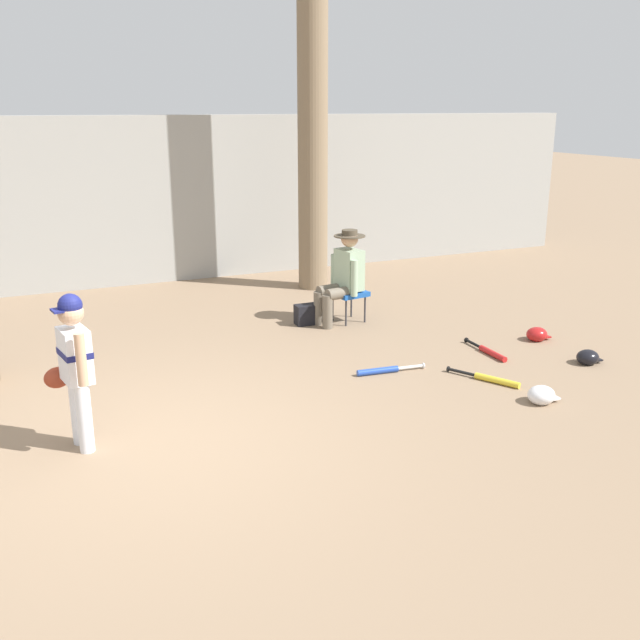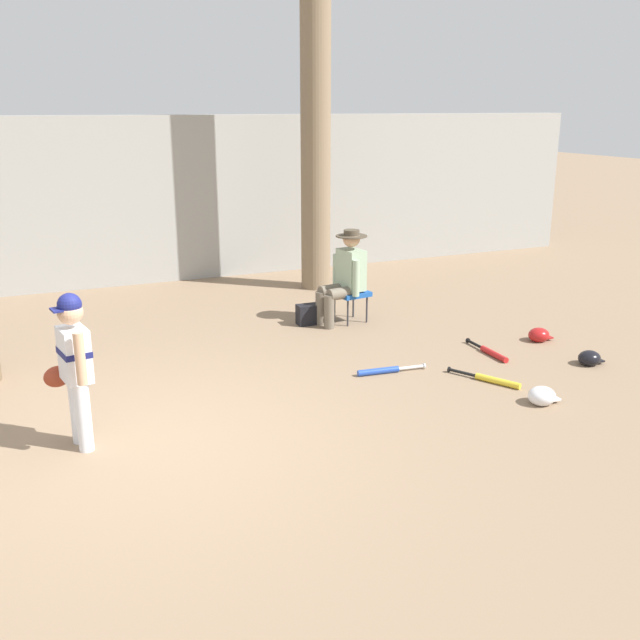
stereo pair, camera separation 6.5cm
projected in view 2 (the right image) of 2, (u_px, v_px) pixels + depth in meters
name	position (u px, v px, depth m)	size (l,w,h in m)	color
ground_plane	(150.00, 446.00, 5.96)	(60.00, 60.00, 0.00)	#897056
concrete_back_wall	(70.00, 204.00, 10.78)	(18.00, 0.36, 2.56)	#9E9E99
tree_behind_spectator	(316.00, 114.00, 10.44)	(0.59, 0.59, 5.72)	#7F6B51
young_ballplayer	(74.00, 361.00, 5.76)	(0.39, 0.57, 1.31)	white
folding_stool	(351.00, 294.00, 9.29)	(0.46, 0.46, 0.41)	#194C9E
seated_spectator	(345.00, 274.00, 9.16)	(0.68, 0.54, 1.20)	#6B6051
handbag_beside_stool	(310.00, 314.00, 9.25)	(0.34, 0.18, 0.26)	black
bat_blue_youth	(384.00, 371.00, 7.56)	(0.76, 0.14, 0.07)	#2347AD
bat_red_barrel	(491.00, 352.00, 8.11)	(0.08, 0.76, 0.07)	red
bat_yellow_trainer	(492.00, 380.00, 7.31)	(0.44, 0.73, 0.07)	yellow
batting_helmet_white	(542.00, 396.00, 6.78)	(0.32, 0.24, 0.18)	silver
batting_helmet_black	(590.00, 358.00, 7.81)	(0.29, 0.23, 0.17)	black
batting_helmet_red	(539.00, 335.00, 8.59)	(0.30, 0.23, 0.17)	#A81919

